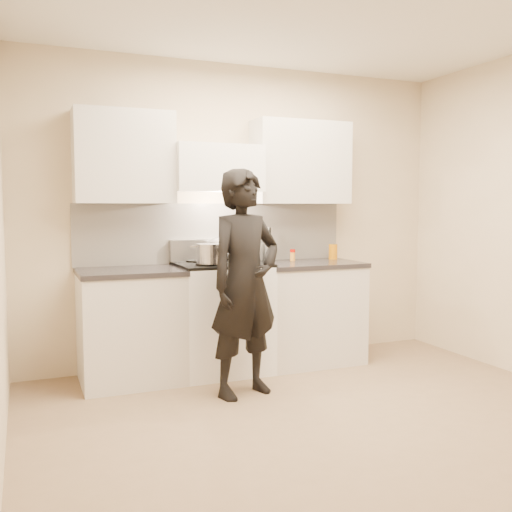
{
  "coord_description": "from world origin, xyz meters",
  "views": [
    {
      "loc": [
        -1.86,
        -3.17,
        1.43
      ],
      "look_at": [
        -0.13,
        1.05,
        1.03
      ],
      "focal_mm": 40.0,
      "sensor_mm": 36.0,
      "label": 1
    }
  ],
  "objects_px": {
    "stove": "(222,317)",
    "wok": "(228,247)",
    "counter_right": "(307,312)",
    "utensil_crock": "(269,251)",
    "person": "(245,283)"
  },
  "relations": [
    {
      "from": "wok",
      "to": "person",
      "type": "xyz_separation_m",
      "value": [
        -0.14,
        -0.79,
        -0.22
      ]
    },
    {
      "from": "stove",
      "to": "wok",
      "type": "height_order",
      "value": "wok"
    },
    {
      "from": "counter_right",
      "to": "utensil_crock",
      "type": "height_order",
      "value": "utensil_crock"
    },
    {
      "from": "wok",
      "to": "person",
      "type": "relative_size",
      "value": 0.29
    },
    {
      "from": "utensil_crock",
      "to": "person",
      "type": "relative_size",
      "value": 0.18
    },
    {
      "from": "wok",
      "to": "utensil_crock",
      "type": "bearing_deg",
      "value": 7.65
    },
    {
      "from": "stove",
      "to": "wok",
      "type": "bearing_deg",
      "value": 53.04
    },
    {
      "from": "stove",
      "to": "person",
      "type": "relative_size",
      "value": 0.56
    },
    {
      "from": "counter_right",
      "to": "wok",
      "type": "distance_m",
      "value": 0.95
    },
    {
      "from": "stove",
      "to": "wok",
      "type": "distance_m",
      "value": 0.62
    },
    {
      "from": "wok",
      "to": "person",
      "type": "distance_m",
      "value": 0.84
    },
    {
      "from": "utensil_crock",
      "to": "person",
      "type": "bearing_deg",
      "value": -123.47
    },
    {
      "from": "wok",
      "to": "utensil_crock",
      "type": "relative_size",
      "value": 1.58
    },
    {
      "from": "wok",
      "to": "stove",
      "type": "bearing_deg",
      "value": -126.96
    },
    {
      "from": "counter_right",
      "to": "person",
      "type": "relative_size",
      "value": 0.54
    }
  ]
}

